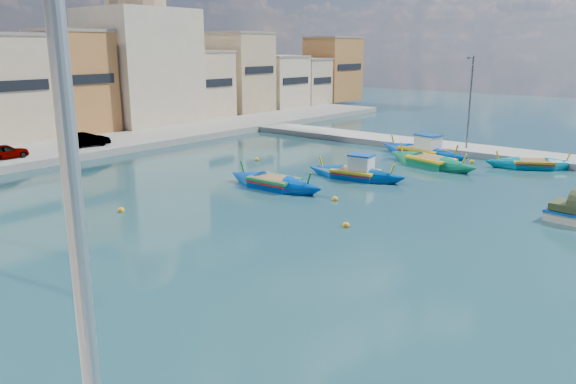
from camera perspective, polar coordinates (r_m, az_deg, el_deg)
ground at (r=31.48m, az=15.61°, el=-2.08°), size 160.00×160.00×0.00m
east_quay at (r=48.08m, az=24.47°, el=3.10°), size 4.00×70.00×0.50m
north_quay at (r=52.63m, az=-18.06°, el=4.64°), size 80.00×8.00×0.60m
north_townhouses at (r=61.88m, az=-16.93°, el=10.50°), size 83.20×7.87×10.19m
church_block at (r=64.20m, az=-14.97°, el=13.81°), size 10.00×10.00×19.10m
quay_street_lamp at (r=48.86m, az=17.97°, el=8.72°), size 1.18×0.16×8.00m
luzzu_turquoise_cabin at (r=47.17m, az=13.52°, el=3.94°), size 3.95×9.26×2.91m
luzzu_blue_cabin at (r=38.38m, az=6.88°, el=1.81°), size 2.82×7.59×2.62m
luzzu_cyan_mid at (r=43.50m, az=14.29°, el=2.89°), size 3.99×8.56×2.46m
luzzu_green at (r=35.61m, az=-1.41°, el=0.81°), size 2.11×7.68×2.41m
luzzu_cyan_south at (r=45.22m, az=23.52°, el=2.52°), size 5.12×6.87×2.17m
mooring_buoys at (r=34.56m, az=6.28°, el=-0.00°), size 25.37×24.28×0.36m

